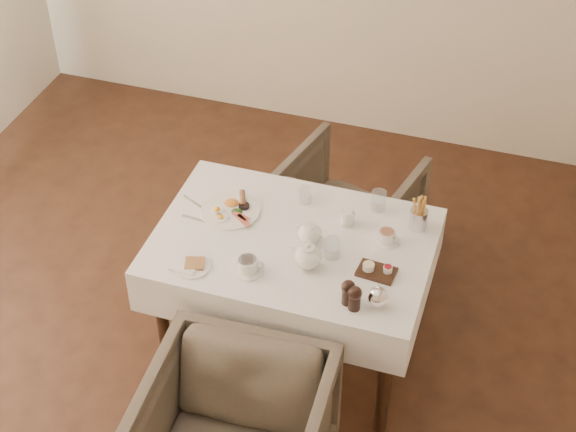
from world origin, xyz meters
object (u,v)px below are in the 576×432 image
(breakfast_plate, at_px, (231,209))
(teapot_centre, at_px, (310,232))
(table, at_px, (293,258))
(armchair_far, at_px, (346,212))

(breakfast_plate, height_order, teapot_centre, teapot_centre)
(table, bearing_deg, teapot_centre, 8.86)
(table, bearing_deg, armchair_far, 85.00)
(breakfast_plate, relative_size, teapot_centre, 1.91)
(teapot_centre, bearing_deg, armchair_far, 103.06)
(breakfast_plate, bearing_deg, teapot_centre, -10.94)
(table, xyz_separation_m, teapot_centre, (0.08, 0.01, 0.18))
(armchair_far, height_order, breakfast_plate, breakfast_plate)
(armchair_far, xyz_separation_m, breakfast_plate, (-0.41, -0.67, 0.45))
(armchair_far, bearing_deg, breakfast_plate, 71.76)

